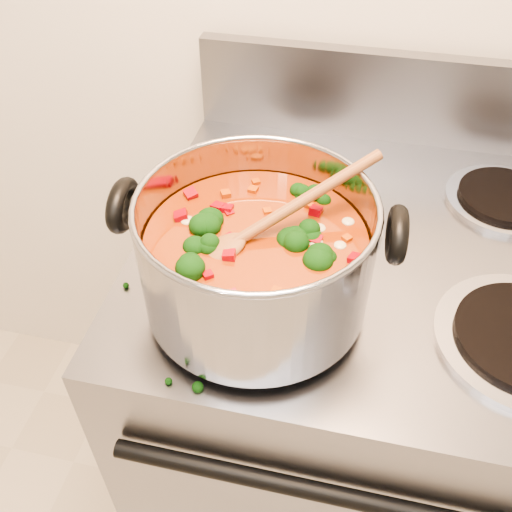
{
  "coord_description": "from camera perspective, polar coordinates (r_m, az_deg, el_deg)",
  "views": [
    {
      "loc": [
        -0.1,
        0.51,
        1.49
      ],
      "look_at": [
        -0.21,
        1.0,
        1.01
      ],
      "focal_mm": 40.0,
      "sensor_mm": 36.0,
      "label": 1
    }
  ],
  "objects": [
    {
      "name": "stockpot",
      "position": [
        0.69,
        -0.01,
        -0.04
      ],
      "size": [
        0.34,
        0.29,
        0.17
      ],
      "rotation": [
        0.0,
        0.0,
        0.05
      ],
      "color": "#97979E",
      "rests_on": "electric_range"
    },
    {
      "name": "electric_range",
      "position": [
        1.21,
        9.66,
        -14.8
      ],
      "size": [
        0.73,
        0.66,
        1.08
      ],
      "color": "gray",
      "rests_on": "ground"
    },
    {
      "name": "cooktop_crumbs",
      "position": [
        0.74,
        2.54,
        -6.62
      ],
      "size": [
        0.42,
        0.25,
        0.01
      ],
      "color": "black",
      "rests_on": "electric_range"
    },
    {
      "name": "wooden_spoon",
      "position": [
        0.67,
        0.75,
        3.14
      ],
      "size": [
        0.21,
        0.18,
        0.09
      ],
      "rotation": [
        0.0,
        0.0,
        0.7
      ],
      "color": "brown",
      "rests_on": "stockpot"
    }
  ]
}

